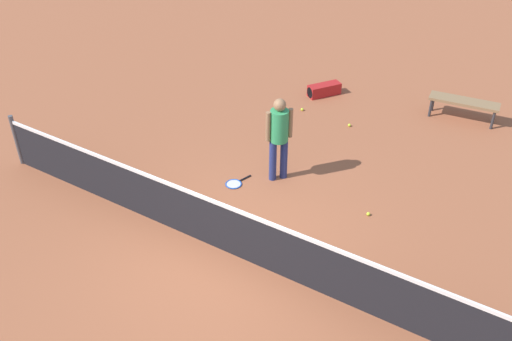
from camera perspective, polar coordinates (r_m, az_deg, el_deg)
The scene contains 9 objects.
ground_plane at distance 9.48m, azimuth -2.57°, elevation -8.13°, with size 40.00×40.00×0.00m, color #9E5638.
court_net at distance 9.15m, azimuth -2.65°, elevation -5.82°, with size 10.09×0.09×1.07m.
player_near_side at distance 10.57m, azimuth 2.29°, elevation 3.74°, with size 0.48×0.48×1.70m.
tennis_racket_near_player at distance 10.95m, azimuth -2.12°, elevation -1.29°, with size 0.39×0.61×0.03m.
tennis_ball_near_player at distance 12.92m, azimuth 9.21°, elevation 4.45°, with size 0.07×0.07×0.07m, color #C6E033.
tennis_ball_by_net at distance 10.37m, azimuth 11.03°, elevation -4.23°, with size 0.07×0.07×0.07m, color #C6E033.
tennis_ball_midcourt at distance 13.42m, azimuth 4.58°, elevation 6.04°, with size 0.07×0.07×0.07m, color #C6E033.
courtside_bench at distance 13.65m, azimuth 19.86°, elevation 6.30°, with size 1.54×0.58×0.48m.
equipment_bag at distance 14.11m, azimuth 6.63°, elevation 7.91°, with size 0.68×0.82×0.28m.
Camera 1 is at (-4.02, 5.69, 6.43)m, focal length 40.49 mm.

